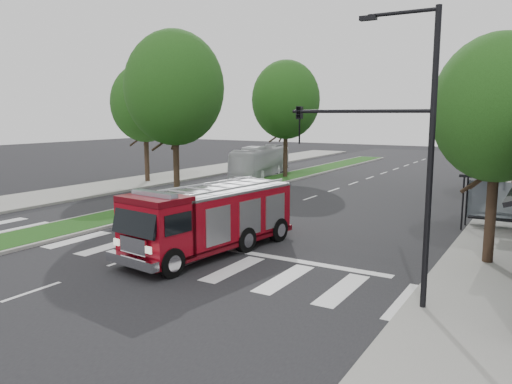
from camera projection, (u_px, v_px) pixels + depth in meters
ground at (195, 237)px, 21.86m from camera, size 140.00×140.00×0.00m
sidewalk_left at (124, 184)px, 37.68m from camera, size 5.00×80.00×0.15m
median at (274, 180)px, 40.15m from camera, size 3.00×50.00×0.15m
bus_shelter at (499, 187)px, 22.77m from camera, size 3.20×1.60×2.61m
tree_right_near at (499, 109)px, 16.87m from camera, size 4.40×4.40×8.05m
tree_median_near at (174, 88)px, 28.94m from camera, size 5.80×5.80×10.16m
tree_median_far at (286, 100)px, 40.86m from camera, size 5.60×5.60×9.72m
tree_left_mid at (145, 103)px, 38.19m from camera, size 5.20×5.20×9.16m
streetlight_right_near at (397, 139)px, 13.29m from camera, size 4.08×0.22×8.00m
streetlight_right_far at (506, 127)px, 32.87m from camera, size 2.11×0.20×8.00m
fire_engine at (211, 219)px, 19.22m from camera, size 3.31×8.11×2.73m
city_bus at (261, 161)px, 43.10m from camera, size 3.82×9.60×2.61m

